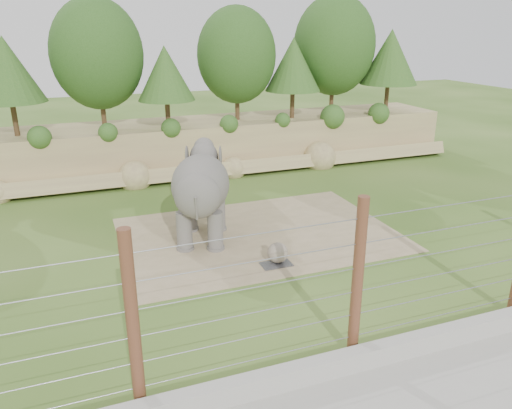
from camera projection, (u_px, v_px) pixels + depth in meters
name	position (u px, v px, depth m)	size (l,w,h in m)	color
ground	(278.00, 272.00, 15.91)	(90.00, 90.00, 0.00)	#325818
back_embankment	(194.00, 95.00, 25.89)	(30.00, 5.52, 8.77)	#947B58
dirt_patch	(259.00, 234.00, 18.71)	(10.00, 7.00, 0.02)	#907E59
drain_grate	(276.00, 264.00, 16.33)	(1.00, 0.60, 0.03)	#262628
elephant	(201.00, 197.00, 17.72)	(1.74, 4.07, 3.29)	#5C5953
stone_ball	(278.00, 253.00, 16.38)	(0.69, 0.69, 0.69)	gray
retaining_wall	(364.00, 357.00, 11.43)	(26.00, 0.35, 0.50)	#AAA79F
barrier_fence	(358.00, 280.00, 11.28)	(20.26, 0.26, 4.00)	brown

